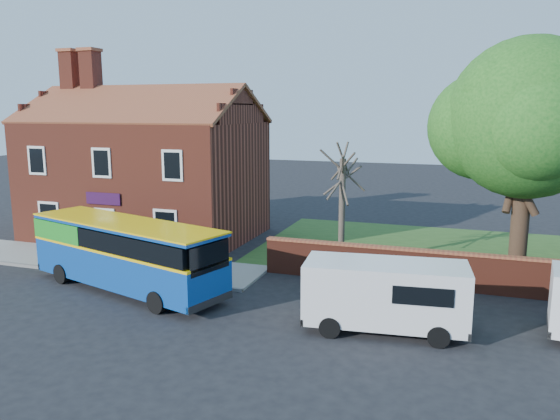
% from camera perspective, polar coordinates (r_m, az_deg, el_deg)
% --- Properties ---
extents(ground, '(120.00, 120.00, 0.00)m').
position_cam_1_polar(ground, '(19.74, -14.04, -11.30)').
color(ground, black).
rests_on(ground, ground).
extents(pavement, '(18.00, 3.50, 0.12)m').
position_cam_1_polar(pavement, '(28.10, -19.74, -4.92)').
color(pavement, gray).
rests_on(pavement, ground).
extents(kerb, '(18.00, 0.15, 0.14)m').
position_cam_1_polar(kerb, '(26.81, -22.07, -5.78)').
color(kerb, slate).
rests_on(kerb, ground).
extents(grass_strip, '(26.00, 12.00, 0.04)m').
position_cam_1_polar(grass_strip, '(29.32, 23.84, -4.66)').
color(grass_strip, '#426B28').
rests_on(grass_strip, ground).
extents(shop_building, '(12.30, 8.13, 10.50)m').
position_cam_1_polar(shop_building, '(32.07, -13.76, 3.35)').
color(shop_building, maroon).
rests_on(shop_building, ground).
extents(boundary_wall, '(22.00, 0.38, 1.60)m').
position_cam_1_polar(boundary_wall, '(23.36, 25.17, -6.47)').
color(boundary_wall, maroon).
rests_on(boundary_wall, ground).
extents(bus, '(9.52, 4.92, 2.82)m').
position_cam_1_polar(bus, '(23.03, -16.23, -4.07)').
color(bus, '#0D4095').
rests_on(bus, ground).
extents(van_near, '(5.45, 2.65, 2.31)m').
position_cam_1_polar(van_near, '(18.40, 10.98, -8.52)').
color(van_near, white).
rests_on(van_near, ground).
extents(large_tree, '(8.33, 6.59, 10.16)m').
position_cam_1_polar(large_tree, '(24.90, 24.63, 8.23)').
color(large_tree, black).
rests_on(large_tree, ground).
extents(bare_tree, '(2.06, 2.45, 5.49)m').
position_cam_1_polar(bare_tree, '(25.19, 6.49, 0.34)').
color(bare_tree, '#4C4238').
rests_on(bare_tree, ground).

